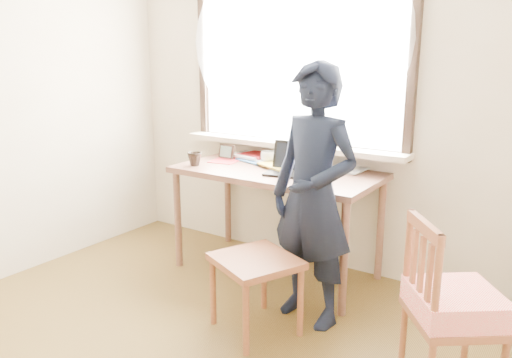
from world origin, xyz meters
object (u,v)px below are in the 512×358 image
Objects in this scene: laptop at (291,166)px; mug_dark at (195,159)px; mug_white at (269,157)px; desk at (276,181)px; work_chair at (256,269)px; side_chair at (452,305)px; person at (314,197)px.

mug_dark is (-0.73, -0.18, -0.00)m from laptop.
desk is at bearing -42.92° from mug_white.
mug_white is (-0.31, 0.19, -0.00)m from laptop.
side_chair reaches higher than work_chair.
work_chair is (0.50, -0.92, -0.45)m from mug_white.
work_chair is (0.19, -0.73, -0.46)m from laptop.
work_chair is (0.92, -0.55, -0.45)m from mug_dark.
side_chair is 0.97m from person.
laptop is at bearing 104.58° from work_chair.
work_chair is at bearing -75.42° from laptop.
work_chair is 1.08m from side_chair.
desk is 12.30× the size of mug_white.
person reaches higher than mug_white.
mug_dark is (-0.58, -0.22, 0.13)m from desk.
person reaches higher than laptop.
mug_dark is 1.16m from work_chair.
work_chair is 0.67× the size of side_chair.
desk is at bearing 152.86° from side_chair.
mug_white reaches higher than work_chair.
mug_white is at bearing 41.73° from mug_dark.
desk is at bearing 149.51° from person.
laptop reaches higher than work_chair.
desk is 0.89m from work_chair.
mug_white is 0.56m from mug_dark.
work_chair is at bearing -30.76° from mug_dark.
mug_dark reaches higher than work_chair.
desk is 0.64m from mug_dark.
desk is 13.73× the size of mug_dark.
work_chair is at bearing -177.83° from side_chair.
mug_white is at bearing 118.55° from work_chair.
mug_white is (-0.17, 0.15, 0.13)m from desk.
mug_white is 0.08× the size of person.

